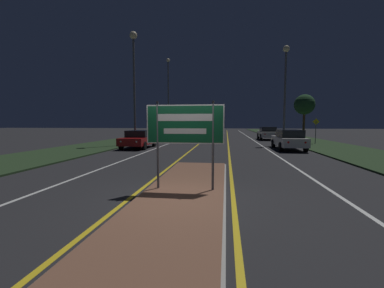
{
  "coord_description": "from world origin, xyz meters",
  "views": [
    {
      "loc": [
        1.14,
        -6.44,
        1.99
      ],
      "look_at": [
        0.0,
        2.16,
        1.26
      ],
      "focal_mm": 24.0,
      "sensor_mm": 36.0,
      "label": 1
    }
  ],
  "objects_px": {
    "highway_sign": "(185,128)",
    "car_receding_0": "(289,139)",
    "streetlight_left_near": "(134,66)",
    "car_approaching_0": "(139,139)",
    "streetlight_left_far": "(168,90)",
    "car_receding_1": "(267,133)",
    "warning_sign": "(316,128)",
    "streetlight_right_near": "(285,78)",
    "car_approaching_1": "(170,132)"
  },
  "relations": [
    {
      "from": "streetlight_left_far",
      "to": "car_receding_1",
      "type": "bearing_deg",
      "value": -17.03
    },
    {
      "from": "highway_sign",
      "to": "streetlight_right_near",
      "type": "relative_size",
      "value": 0.28
    },
    {
      "from": "highway_sign",
      "to": "car_receding_1",
      "type": "distance_m",
      "value": 23.99
    },
    {
      "from": "streetlight_left_near",
      "to": "warning_sign",
      "type": "distance_m",
      "value": 17.03
    },
    {
      "from": "streetlight_left_near",
      "to": "car_approaching_0",
      "type": "distance_m",
      "value": 6.5
    },
    {
      "from": "car_receding_1",
      "to": "car_approaching_0",
      "type": "xyz_separation_m",
      "value": [
        -11.47,
        -11.07,
        -0.07
      ]
    },
    {
      "from": "car_receding_1",
      "to": "warning_sign",
      "type": "bearing_deg",
      "value": -60.23
    },
    {
      "from": "car_receding_1",
      "to": "car_approaching_0",
      "type": "height_order",
      "value": "car_receding_1"
    },
    {
      "from": "highway_sign",
      "to": "streetlight_left_near",
      "type": "bearing_deg",
      "value": 115.07
    },
    {
      "from": "streetlight_left_near",
      "to": "warning_sign",
      "type": "relative_size",
      "value": 4.22
    },
    {
      "from": "streetlight_left_near",
      "to": "car_approaching_1",
      "type": "relative_size",
      "value": 2.21
    },
    {
      "from": "streetlight_left_far",
      "to": "streetlight_right_near",
      "type": "height_order",
      "value": "streetlight_left_far"
    },
    {
      "from": "streetlight_right_near",
      "to": "car_receding_0",
      "type": "relative_size",
      "value": 1.88
    },
    {
      "from": "highway_sign",
      "to": "warning_sign",
      "type": "bearing_deg",
      "value": 62.15
    },
    {
      "from": "car_receding_1",
      "to": "car_approaching_0",
      "type": "relative_size",
      "value": 1.01
    },
    {
      "from": "car_approaching_1",
      "to": "highway_sign",
      "type": "bearing_deg",
      "value": -76.62
    },
    {
      "from": "streetlight_left_near",
      "to": "streetlight_right_near",
      "type": "bearing_deg",
      "value": 11.43
    },
    {
      "from": "car_approaching_1",
      "to": "car_receding_1",
      "type": "bearing_deg",
      "value": -3.85
    },
    {
      "from": "streetlight_left_far",
      "to": "warning_sign",
      "type": "distance_m",
      "value": 19.14
    },
    {
      "from": "car_receding_0",
      "to": "car_approaching_0",
      "type": "relative_size",
      "value": 1.1
    },
    {
      "from": "car_receding_1",
      "to": "car_receding_0",
      "type": "bearing_deg",
      "value": -90.78
    },
    {
      "from": "streetlight_left_near",
      "to": "highway_sign",
      "type": "bearing_deg",
      "value": -64.93
    },
    {
      "from": "streetlight_right_near",
      "to": "car_receding_1",
      "type": "bearing_deg",
      "value": 94.0
    },
    {
      "from": "streetlight_left_near",
      "to": "car_receding_0",
      "type": "height_order",
      "value": "streetlight_left_near"
    },
    {
      "from": "car_receding_1",
      "to": "streetlight_right_near",
      "type": "bearing_deg",
      "value": -86.0
    },
    {
      "from": "car_receding_0",
      "to": "warning_sign",
      "type": "height_order",
      "value": "warning_sign"
    },
    {
      "from": "warning_sign",
      "to": "streetlight_right_near",
      "type": "bearing_deg",
      "value": -169.92
    },
    {
      "from": "streetlight_left_near",
      "to": "car_receding_0",
      "type": "bearing_deg",
      "value": -8.41
    },
    {
      "from": "highway_sign",
      "to": "car_approaching_0",
      "type": "xyz_separation_m",
      "value": [
        -5.62,
        12.17,
        -1.13
      ]
    },
    {
      "from": "streetlight_left_far",
      "to": "car_approaching_0",
      "type": "height_order",
      "value": "streetlight_left_far"
    },
    {
      "from": "car_receding_1",
      "to": "car_approaching_1",
      "type": "bearing_deg",
      "value": 176.15
    },
    {
      "from": "streetlight_left_near",
      "to": "car_receding_0",
      "type": "xyz_separation_m",
      "value": [
        12.39,
        -1.83,
        -6.01
      ]
    },
    {
      "from": "car_approaching_1",
      "to": "car_receding_0",
      "type": "bearing_deg",
      "value": -45.41
    },
    {
      "from": "highway_sign",
      "to": "car_approaching_1",
      "type": "relative_size",
      "value": 0.57
    },
    {
      "from": "car_approaching_1",
      "to": "car_approaching_0",
      "type": "bearing_deg",
      "value": -89.54
    },
    {
      "from": "highway_sign",
      "to": "car_approaching_0",
      "type": "distance_m",
      "value": 13.45
    },
    {
      "from": "car_receding_1",
      "to": "car_approaching_0",
      "type": "distance_m",
      "value": 15.94
    },
    {
      "from": "warning_sign",
      "to": "car_receding_1",
      "type": "bearing_deg",
      "value": 119.77
    },
    {
      "from": "highway_sign",
      "to": "car_receding_0",
      "type": "bearing_deg",
      "value": 65.33
    },
    {
      "from": "car_approaching_0",
      "to": "car_approaching_1",
      "type": "xyz_separation_m",
      "value": [
        -0.1,
        11.85,
        0.04
      ]
    },
    {
      "from": "streetlight_left_near",
      "to": "car_approaching_1",
      "type": "xyz_separation_m",
      "value": [
        0.96,
        9.75,
        -6.02
      ]
    },
    {
      "from": "streetlight_left_far",
      "to": "car_receding_1",
      "type": "height_order",
      "value": "streetlight_left_far"
    },
    {
      "from": "highway_sign",
      "to": "car_approaching_1",
      "type": "bearing_deg",
      "value": 103.38
    },
    {
      "from": "streetlight_left_near",
      "to": "car_receding_0",
      "type": "relative_size",
      "value": 2.07
    },
    {
      "from": "streetlight_right_near",
      "to": "car_receding_0",
      "type": "height_order",
      "value": "streetlight_right_near"
    },
    {
      "from": "streetlight_left_near",
      "to": "streetlight_right_near",
      "type": "height_order",
      "value": "streetlight_left_near"
    },
    {
      "from": "streetlight_left_near",
      "to": "car_receding_1",
      "type": "bearing_deg",
      "value": 35.6
    },
    {
      "from": "car_receding_0",
      "to": "car_receding_1",
      "type": "relative_size",
      "value": 1.09
    },
    {
      "from": "highway_sign",
      "to": "streetlight_right_near",
      "type": "bearing_deg",
      "value": 69.54
    },
    {
      "from": "streetlight_right_near",
      "to": "car_approaching_1",
      "type": "relative_size",
      "value": 2.0
    }
  ]
}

